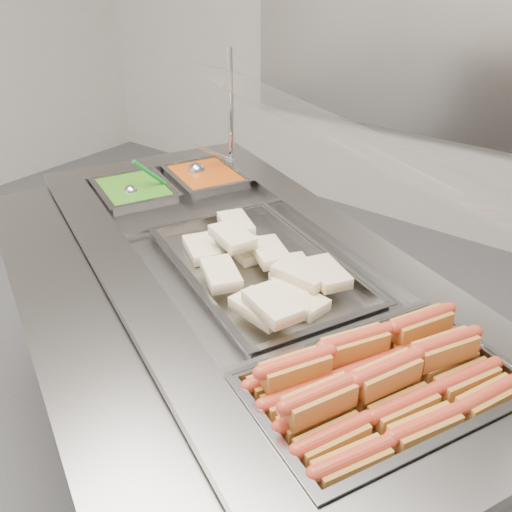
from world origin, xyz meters
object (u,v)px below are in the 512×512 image
Objects in this scene: pan_hotdogs at (382,400)px; serving_spoon at (134,189)px; sneeze_guard at (317,123)px; ladle at (198,170)px; steam_counter at (249,372)px; pan_wraps at (258,272)px.

serving_spoon reaches higher than pan_hotdogs.
sneeze_guard is 8.82× the size of ladle.
sneeze_guard is at bearing -17.16° from ladle.
ladle is at bearing 79.54° from serving_spoon.
serving_spoon is (-0.59, 0.11, 0.43)m from steam_counter.
serving_spoon is (-1.12, 0.36, 0.05)m from pan_hotdogs.
pan_hotdogs is (0.54, -0.24, 0.39)m from steam_counter.
pan_hotdogs and pan_wraps have the same top height.
pan_hotdogs is 3.49× the size of ladle.
serving_spoon is at bearing 168.04° from pan_wraps.
ladle is (-1.07, 0.62, 0.05)m from pan_hotdogs.
sneeze_guard reaches higher than steam_counter.
steam_counter is 0.74m from serving_spoon.
sneeze_guard reaches higher than serving_spoon.
pan_wraps is at bearing -24.48° from steam_counter.
pan_hotdogs is at bearing -24.48° from pan_wraps.
serving_spoon is at bearing 169.22° from steam_counter.
ladle is (-0.62, 0.19, -0.34)m from sneeze_guard.
sneeze_guard is 0.75m from serving_spoon.
sneeze_guard reaches higher than pan_hotdogs.
steam_counter is 1.27× the size of sneeze_guard.
pan_hotdogs is 0.53m from pan_wraps.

